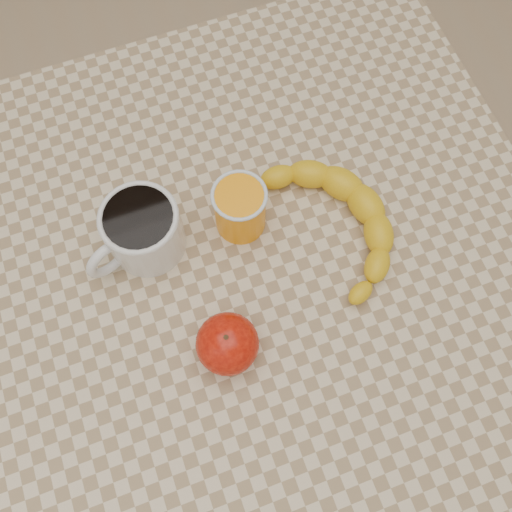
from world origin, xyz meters
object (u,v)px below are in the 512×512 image
object	(u,v)px
orange_juice_glass	(240,208)
apple	(227,344)
table	(256,282)
banana	(329,223)
coffee_mug	(141,230)

from	to	relation	value
orange_juice_glass	apple	xyz separation A→B (m)	(-0.07, -0.16, -0.01)
table	banana	world-z (taller)	banana
coffee_mug	apple	xyz separation A→B (m)	(0.05, -0.17, -0.01)
table	orange_juice_glass	size ratio (longest dim) A/B	9.77
table	apple	bearing A→B (deg)	-126.30
banana	coffee_mug	bearing A→B (deg)	150.66
apple	coffee_mug	bearing A→B (deg)	107.66
table	apple	xyz separation A→B (m)	(-0.07, -0.10, 0.12)
coffee_mug	banana	xyz separation A→B (m)	(0.23, -0.06, -0.02)
orange_juice_glass	banana	xyz separation A→B (m)	(0.10, -0.05, -0.02)
table	coffee_mug	size ratio (longest dim) A/B	5.43
table	apple	distance (m)	0.17
orange_juice_glass	apple	size ratio (longest dim) A/B	1.01
table	orange_juice_glass	distance (m)	0.14
apple	banana	world-z (taller)	apple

